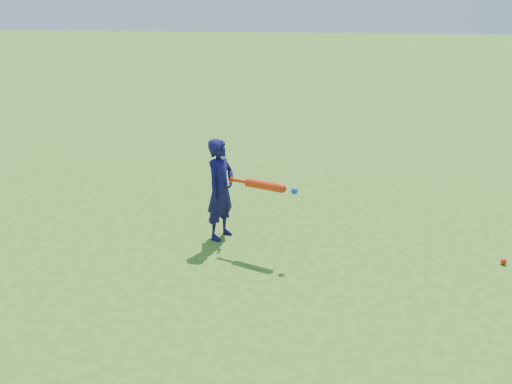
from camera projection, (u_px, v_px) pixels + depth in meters
ground at (240, 250)px, 6.77m from camera, size 80.00×80.00×0.00m
child at (221, 189)px, 6.93m from camera, size 0.46×0.54×1.26m
ground_ball_red at (504, 262)px, 6.40m from camera, size 0.07×0.07×0.07m
bat_swing at (267, 186)px, 6.51m from camera, size 0.82×0.39×0.10m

